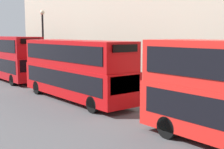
{
  "coord_description": "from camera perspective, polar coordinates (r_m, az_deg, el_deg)",
  "views": [
    {
      "loc": [
        -9.7,
        2.07,
        4.56
      ],
      "look_at": [
        0.48,
        14.86,
        2.44
      ],
      "focal_mm": 50.0,
      "sensor_mm": 36.0,
      "label": 1
    }
  ],
  "objects": [
    {
      "name": "bus_third_in_queue",
      "position": [
        32.57,
        -18.16,
        3.19
      ],
      "size": [
        2.59,
        10.16,
        4.32
      ],
      "color": "#A80F14",
      "rests_on": "ground"
    },
    {
      "name": "bus_second_in_queue",
      "position": [
        21.59,
        -6.73,
        1.3
      ],
      "size": [
        2.59,
        10.57,
        4.14
      ],
      "color": "#B20C0F",
      "rests_on": "ground"
    },
    {
      "name": "pedestrian",
      "position": [
        39.7,
        -17.69,
        1.55
      ],
      "size": [
        0.36,
        0.36,
        1.66
      ],
      "color": "maroon",
      "rests_on": "ground"
    },
    {
      "name": "street_lamp",
      "position": [
        30.47,
        -12.51,
        6.5
      ],
      "size": [
        0.44,
        0.44,
        6.81
      ],
      "color": "black",
      "rests_on": "ground"
    }
  ]
}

